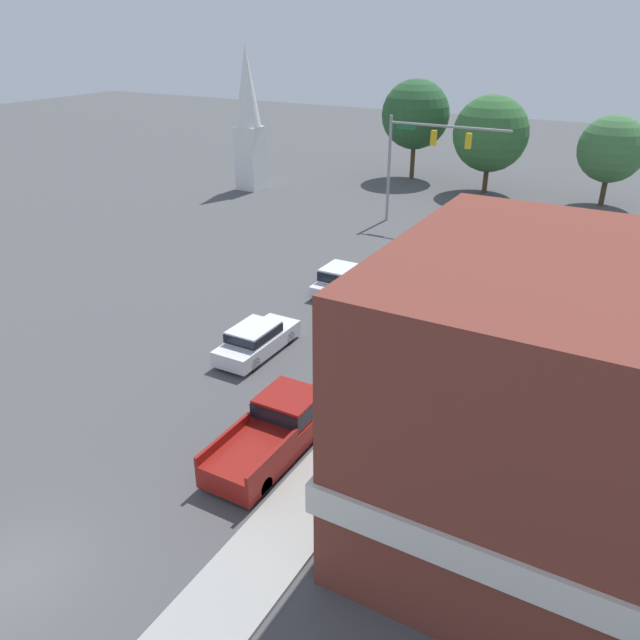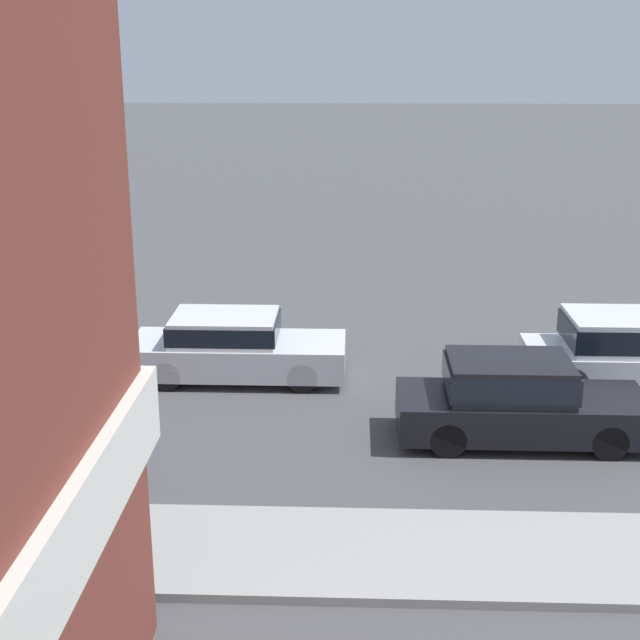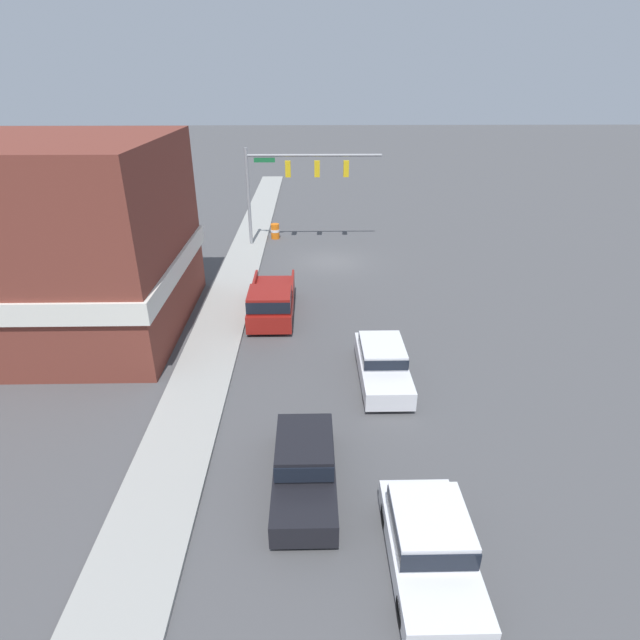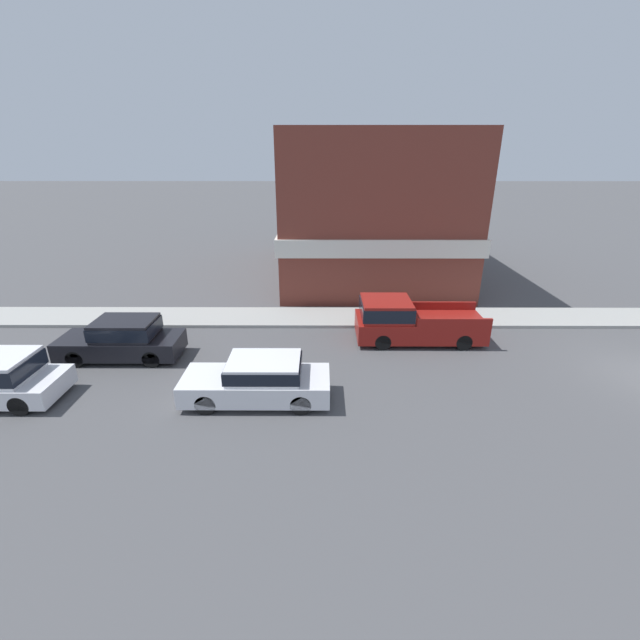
{
  "view_description": "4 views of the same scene",
  "coord_description": "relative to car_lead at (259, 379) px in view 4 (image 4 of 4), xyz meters",
  "views": [
    {
      "loc": [
        13.62,
        -6.86,
        13.97
      ],
      "look_at": [
        1.09,
        15.36,
        1.76
      ],
      "focal_mm": 35.0,
      "sensor_mm": 36.0,
      "label": 1
    },
    {
      "loc": [
        17.04,
        16.6,
        7.12
      ],
      "look_at": [
        0.25,
        15.95,
        1.92
      ],
      "focal_mm": 50.0,
      "sensor_mm": 36.0,
      "label": 2
    },
    {
      "loc": [
        1.3,
        30.83,
        10.9
      ],
      "look_at": [
        0.95,
        13.54,
        2.41
      ],
      "focal_mm": 28.0,
      "sensor_mm": 36.0,
      "label": 3
    },
    {
      "loc": [
        -13.54,
        11.96,
        7.66
      ],
      "look_at": [
        1.39,
        12.02,
        1.66
      ],
      "focal_mm": 24.0,
      "sensor_mm": 36.0,
      "label": 4
    }
  ],
  "objects": [
    {
      "name": "sidewalk_curb",
      "position": [
        7.2,
        -13.96,
        -0.7
      ],
      "size": [
        2.4,
        60.0,
        0.14
      ],
      "color": "#9E9E99",
      "rests_on": "ground"
    },
    {
      "name": "car_lead",
      "position": [
        0.0,
        0.0,
        0.0
      ],
      "size": [
        1.81,
        4.73,
        1.47
      ],
      "color": "black",
      "rests_on": "ground"
    },
    {
      "name": "corner_brick_building",
      "position": [
        15.89,
        -4.98,
        3.43
      ],
      "size": [
        14.28,
        10.61,
        8.64
      ],
      "color": "brown",
      "rests_on": "ground"
    },
    {
      "name": "pickup_truck_parked",
      "position": [
        4.75,
        -5.66,
        0.13
      ],
      "size": [
        2.11,
        5.32,
        1.82
      ],
      "color": "black",
      "rests_on": "ground"
    },
    {
      "name": "car_oncoming",
      "position": [
        3.03,
        5.7,
        0.06
      ],
      "size": [
        1.76,
        4.63,
        1.6
      ],
      "rotation": [
        0.0,
        0.0,
        3.14
      ],
      "color": "black",
      "rests_on": "ground"
    }
  ]
}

